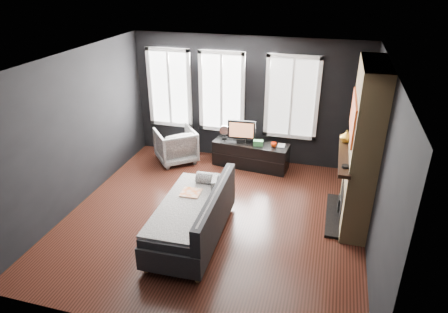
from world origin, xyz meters
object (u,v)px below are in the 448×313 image
(armchair, at_px, (176,144))
(monitor, at_px, (242,130))
(mug, at_px, (274,144))
(mantel_vase, at_px, (346,136))
(sofa, at_px, (191,214))
(book, at_px, (278,141))
(media_console, at_px, (251,155))

(armchair, height_order, monitor, monitor)
(mug, xyz_separation_m, mantel_vase, (1.36, -0.99, 0.72))
(sofa, bearing_deg, book, 69.77)
(armchair, bearing_deg, book, 145.26)
(mantel_vase, bearing_deg, media_console, 150.42)
(armchair, relative_size, mug, 6.79)
(sofa, relative_size, book, 10.10)
(armchair, distance_m, mantel_vase, 3.73)
(monitor, xyz_separation_m, mug, (0.71, -0.10, -0.21))
(armchair, bearing_deg, media_console, 146.37)
(armchair, height_order, mantel_vase, mantel_vase)
(media_console, relative_size, mug, 13.23)
(monitor, distance_m, mantel_vase, 2.40)
(monitor, bearing_deg, mug, -11.85)
(book, relative_size, mantel_vase, 0.96)
(mug, bearing_deg, monitor, 172.23)
(media_console, distance_m, mug, 0.60)
(mug, relative_size, book, 0.59)
(sofa, distance_m, monitor, 2.78)
(sofa, height_order, monitor, monitor)
(media_console, bearing_deg, armchair, -167.99)
(monitor, relative_size, mantel_vase, 2.78)
(armchair, relative_size, monitor, 1.38)
(media_console, xyz_separation_m, mantel_vase, (1.85, -1.05, 1.06))
(armchair, bearing_deg, monitor, 148.66)
(media_console, distance_m, mantel_vase, 2.38)
(book, bearing_deg, armchair, -175.09)
(book, bearing_deg, mantel_vase, -39.64)
(armchair, relative_size, media_console, 0.51)
(sofa, xyz_separation_m, media_console, (0.38, 2.72, -0.17))
(armchair, bearing_deg, mug, 143.33)
(media_console, distance_m, monitor, 0.59)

